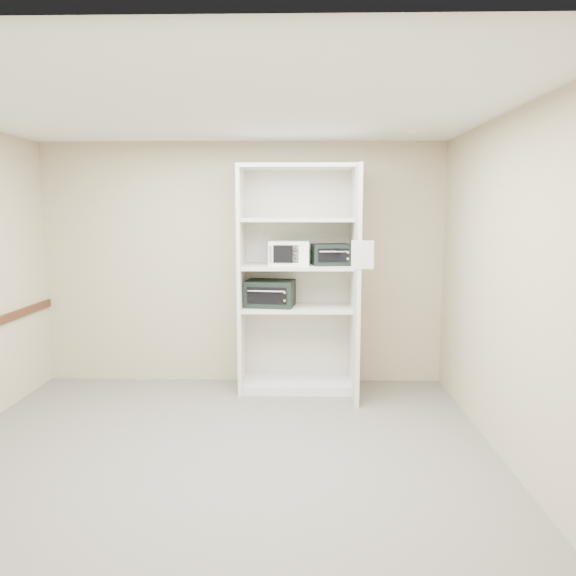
{
  "coord_description": "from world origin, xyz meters",
  "views": [
    {
      "loc": [
        0.66,
        -4.29,
        1.94
      ],
      "look_at": [
        0.53,
        1.42,
        1.16
      ],
      "focal_mm": 35.0,
      "sensor_mm": 36.0,
      "label": 1
    }
  ],
  "objects_px": {
    "microwave": "(289,253)",
    "toaster_oven_upper": "(331,254)",
    "shelving_unit": "(302,287)",
    "toaster_oven_lower": "(270,293)"
  },
  "relations": [
    {
      "from": "shelving_unit",
      "to": "toaster_oven_upper",
      "type": "relative_size",
      "value": 6.18
    },
    {
      "from": "microwave",
      "to": "toaster_oven_upper",
      "type": "relative_size",
      "value": 1.09
    },
    {
      "from": "shelving_unit",
      "to": "microwave",
      "type": "distance_m",
      "value": 0.39
    },
    {
      "from": "microwave",
      "to": "toaster_oven_lower",
      "type": "xyz_separation_m",
      "value": [
        -0.2,
        -0.01,
        -0.44
      ]
    },
    {
      "from": "shelving_unit",
      "to": "microwave",
      "type": "relative_size",
      "value": 5.67
    },
    {
      "from": "shelving_unit",
      "to": "toaster_oven_upper",
      "type": "bearing_deg",
      "value": -3.87
    },
    {
      "from": "microwave",
      "to": "toaster_oven_upper",
      "type": "xyz_separation_m",
      "value": [
        0.45,
        -0.01,
        -0.02
      ]
    },
    {
      "from": "shelving_unit",
      "to": "microwave",
      "type": "bearing_deg",
      "value": -177.46
    },
    {
      "from": "microwave",
      "to": "toaster_oven_upper",
      "type": "height_order",
      "value": "microwave"
    },
    {
      "from": "microwave",
      "to": "shelving_unit",
      "type": "bearing_deg",
      "value": 2.82
    }
  ]
}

